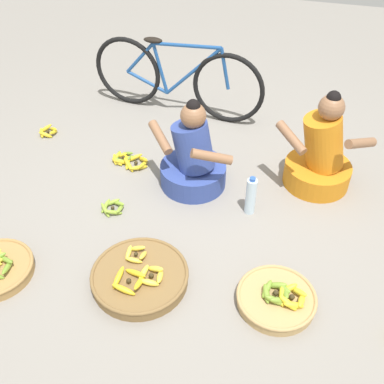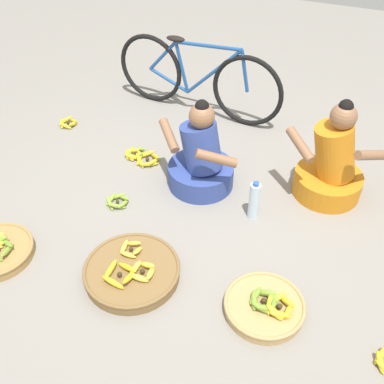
% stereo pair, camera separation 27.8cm
% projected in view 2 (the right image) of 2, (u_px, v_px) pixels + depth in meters
% --- Properties ---
extents(ground_plane, '(10.00, 10.00, 0.00)m').
position_uv_depth(ground_plane, '(202.00, 211.00, 3.46)').
color(ground_plane, gray).
extents(vendor_woman_front, '(0.71, 0.54, 0.76)m').
position_uv_depth(vendor_woman_front, '(201.00, 160.00, 3.55)').
color(vendor_woman_front, '#334793').
rests_on(vendor_woman_front, ground).
extents(vendor_woman_behind, '(0.75, 0.53, 0.82)m').
position_uv_depth(vendor_woman_behind, '(331.00, 166.00, 3.46)').
color(vendor_woman_behind, orange).
rests_on(vendor_woman_behind, ground).
extents(bicycle_leaning, '(1.70, 0.19, 0.73)m').
position_uv_depth(bicycle_leaning, '(197.00, 78.00, 4.33)').
color(bicycle_leaning, black).
rests_on(bicycle_leaning, ground).
extents(banana_basket_front_right, '(0.63, 0.63, 0.15)m').
position_uv_depth(banana_basket_front_right, '(132.00, 271.00, 2.96)').
color(banana_basket_front_right, brown).
rests_on(banana_basket_front_right, ground).
extents(banana_basket_back_right, '(0.49, 0.49, 0.15)m').
position_uv_depth(banana_basket_back_right, '(265.00, 306.00, 2.76)').
color(banana_basket_back_right, tan).
rests_on(banana_basket_back_right, ground).
extents(loose_bananas_front_left, '(0.35, 0.25, 0.09)m').
position_uv_depth(loose_bananas_front_left, '(140.00, 156.00, 3.94)').
color(loose_bananas_front_left, gold).
rests_on(loose_bananas_front_left, ground).
extents(loose_bananas_near_bicycle, '(0.19, 0.19, 0.08)m').
position_uv_depth(loose_bananas_near_bicycle, '(68.00, 123.00, 4.35)').
color(loose_bananas_near_bicycle, gold).
rests_on(loose_bananas_near_bicycle, ground).
extents(loose_bananas_mid_left, '(0.20, 0.20, 0.08)m').
position_uv_depth(loose_bananas_mid_left, '(117.00, 201.00, 3.51)').
color(loose_bananas_mid_left, '#8CAD38').
rests_on(loose_bananas_mid_left, ground).
extents(water_bottle, '(0.08, 0.08, 0.32)m').
position_uv_depth(water_bottle, '(254.00, 201.00, 3.32)').
color(water_bottle, silver).
rests_on(water_bottle, ground).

